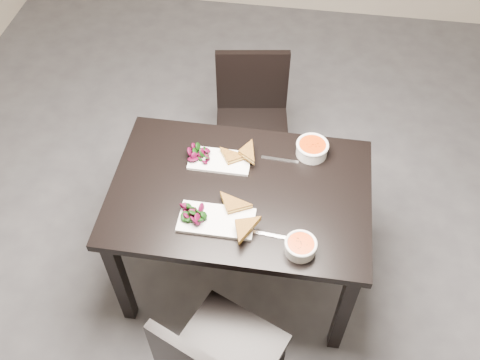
{
  "coord_description": "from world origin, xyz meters",
  "views": [
    {
      "loc": [
        0.05,
        -1.7,
        2.65
      ],
      "look_at": [
        -0.17,
        -0.2,
        0.82
      ],
      "focal_mm": 39.51,
      "sensor_mm": 36.0,
      "label": 1
    }
  ],
  "objects": [
    {
      "name": "sandwich_near",
      "position": [
        -0.18,
        -0.38,
        0.79
      ],
      "size": [
        0.2,
        0.19,
        0.05
      ],
      "primitive_type": null,
      "rotation": [
        0.0,
        0.0,
        0.46
      ],
      "color": "#996920",
      "rests_on": "plate_near"
    },
    {
      "name": "salad_far",
      "position": [
        -0.39,
        -0.05,
        0.78
      ],
      "size": [
        0.09,
        0.08,
        0.04
      ],
      "primitive_type": null,
      "color": "black",
      "rests_on": "plate_far"
    },
    {
      "name": "soup_bowl_far",
      "position": [
        0.14,
        0.07,
        0.79
      ],
      "size": [
        0.16,
        0.16,
        0.07
      ],
      "color": "white",
      "rests_on": "table"
    },
    {
      "name": "chair_far",
      "position": [
        -0.22,
        0.58,
        0.48
      ],
      "size": [
        0.48,
        0.48,
        0.85
      ],
      "rotation": [
        0.0,
        0.0,
        0.15
      ],
      "color": "black",
      "rests_on": "ground"
    },
    {
      "name": "soup_bowl_near",
      "position": [
        0.13,
        -0.49,
        0.78
      ],
      "size": [
        0.14,
        0.14,
        0.06
      ],
      "color": "white",
      "rests_on": "table"
    },
    {
      "name": "ground",
      "position": [
        0.0,
        0.0,
        0.0
      ],
      "size": [
        5.0,
        5.0,
        0.0
      ],
      "primitive_type": "plane",
      "color": "#47474C",
      "rests_on": "ground"
    },
    {
      "name": "cutlery_far",
      "position": [
        -0.01,
        0.01,
        0.75
      ],
      "size": [
        0.18,
        0.02,
        0.0
      ],
      "primitive_type": "cube",
      "rotation": [
        0.0,
        0.0,
        -0.05
      ],
      "color": "silver",
      "rests_on": "table"
    },
    {
      "name": "plate_near",
      "position": [
        -0.25,
        -0.39,
        0.76
      ],
      "size": [
        0.33,
        0.17,
        0.02
      ],
      "primitive_type": "cube",
      "color": "white",
      "rests_on": "table"
    },
    {
      "name": "table",
      "position": [
        -0.17,
        -0.2,
        0.65
      ],
      "size": [
        1.2,
        0.8,
        0.75
      ],
      "color": "black",
      "rests_on": "ground"
    },
    {
      "name": "cutlery_near",
      "position": [
        -0.02,
        -0.43,
        0.75
      ],
      "size": [
        0.18,
        0.03,
        0.0
      ],
      "primitive_type": "cube",
      "rotation": [
        0.0,
        0.0,
        -0.08
      ],
      "color": "silver",
      "rests_on": "table"
    },
    {
      "name": "sandwich_far",
      "position": [
        -0.23,
        -0.06,
        0.79
      ],
      "size": [
        0.18,
        0.17,
        0.05
      ],
      "primitive_type": null,
      "rotation": [
        0.0,
        0.0,
        0.56
      ],
      "color": "#996920",
      "rests_on": "plate_far"
    },
    {
      "name": "salad_near",
      "position": [
        -0.35,
        -0.39,
        0.79
      ],
      "size": [
        0.1,
        0.09,
        0.05
      ],
      "primitive_type": null,
      "color": "black",
      "rests_on": "plate_near"
    },
    {
      "name": "plate_far",
      "position": [
        -0.29,
        -0.05,
        0.76
      ],
      "size": [
        0.29,
        0.15,
        0.01
      ],
      "primitive_type": "cube",
      "color": "white",
      "rests_on": "table"
    }
  ]
}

